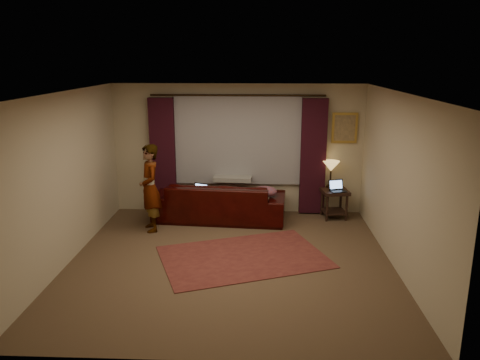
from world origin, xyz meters
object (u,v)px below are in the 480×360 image
(person, at_px, (150,188))
(sofa, at_px, (220,194))
(laptop_sofa, at_px, (198,190))
(tiffany_lamp, at_px, (331,174))
(laptop_table, at_px, (338,186))
(end_table, at_px, (334,204))

(person, bearing_deg, sofa, 93.90)
(laptop_sofa, bearing_deg, tiffany_lamp, 33.18)
(sofa, relative_size, person, 1.58)
(tiffany_lamp, bearing_deg, laptop_table, -68.17)
(end_table, relative_size, person, 0.36)
(tiffany_lamp, relative_size, laptop_table, 1.69)
(laptop_sofa, xyz_separation_m, laptop_table, (2.70, 0.18, 0.07))
(sofa, relative_size, laptop_sofa, 7.92)
(person, bearing_deg, tiffany_lamp, 81.81)
(sofa, height_order, tiffany_lamp, tiffany_lamp)
(sofa, bearing_deg, laptop_sofa, 22.25)
(laptop_sofa, distance_m, laptop_table, 2.70)
(sofa, relative_size, tiffany_lamp, 4.72)
(laptop_table, bearing_deg, end_table, 92.41)
(sofa, xyz_separation_m, laptop_sofa, (-0.40, -0.13, 0.11))
(sofa, distance_m, person, 1.40)
(tiffany_lamp, relative_size, person, 0.34)
(laptop_sofa, xyz_separation_m, end_table, (2.65, 0.30, -0.33))
(person, bearing_deg, laptop_sofa, 98.56)
(laptop_sofa, height_order, person, person)
(laptop_table, bearing_deg, sofa, 163.92)
(end_table, bearing_deg, laptop_sofa, -173.49)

